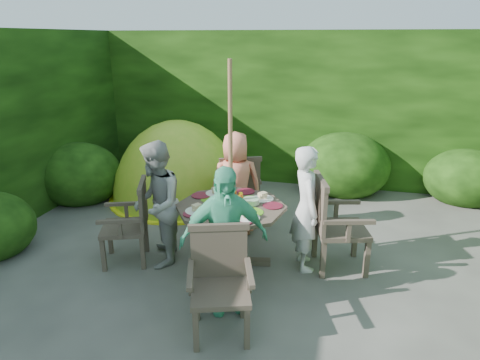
% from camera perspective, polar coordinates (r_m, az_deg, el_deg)
% --- Properties ---
extents(ground, '(60.00, 60.00, 0.00)m').
position_cam_1_polar(ground, '(4.25, 4.05, -15.83)').
color(ground, '#484641').
rests_on(ground, ground).
extents(hedge_enclosure, '(9.00, 9.00, 2.50)m').
position_cam_1_polar(hedge_enclosure, '(4.96, 7.09, 5.06)').
color(hedge_enclosure, black).
rests_on(hedge_enclosure, ground).
extents(patio_table, '(1.40, 1.40, 0.83)m').
position_cam_1_polar(patio_table, '(4.59, -1.16, -4.67)').
color(patio_table, '#3A3026').
rests_on(patio_table, ground).
extents(parasol_pole, '(0.05, 0.05, 2.20)m').
position_cam_1_polar(parasol_pole, '(4.41, -1.26, 1.47)').
color(parasol_pole, brown).
rests_on(parasol_pole, ground).
extents(garden_chair_right, '(0.66, 0.70, 0.98)m').
position_cam_1_polar(garden_chair_right, '(4.66, 12.38, -5.58)').
color(garden_chair_right, '#3A3026').
rests_on(garden_chair_right, ground).
extents(garden_chair_left, '(0.63, 0.66, 0.89)m').
position_cam_1_polar(garden_chair_left, '(4.85, -14.34, -5.38)').
color(garden_chair_left, '#3A3026').
rests_on(garden_chair_left, ground).
extents(garden_chair_back, '(0.70, 0.67, 0.92)m').
position_cam_1_polar(garden_chair_back, '(5.65, -0.18, -1.15)').
color(garden_chair_back, '#3A3026').
rests_on(garden_chair_back, ground).
extents(garden_chair_front, '(0.64, 0.60, 0.88)m').
position_cam_1_polar(garden_chair_front, '(3.67, -2.70, -13.17)').
color(garden_chair_front, '#3A3026').
rests_on(garden_chair_front, ground).
extents(child_right, '(0.46, 0.57, 1.35)m').
position_cam_1_polar(child_right, '(4.57, 8.86, -3.79)').
color(child_right, silver).
rests_on(child_right, ground).
extents(child_left, '(0.71, 0.80, 1.38)m').
position_cam_1_polar(child_left, '(4.68, -11.05, -3.22)').
color(child_left, '#999894').
rests_on(child_left, ground).
extents(child_back, '(0.75, 0.61, 1.32)m').
position_cam_1_polar(child_back, '(5.31, -0.56, -0.56)').
color(child_back, '#E97E60').
rests_on(child_back, ground).
extents(child_front, '(0.86, 0.68, 1.37)m').
position_cam_1_polar(child_front, '(3.83, -2.13, -8.02)').
color(child_front, '#51BD93').
rests_on(child_front, ground).
extents(dome_tent, '(2.45, 2.45, 2.43)m').
position_cam_1_polar(dome_tent, '(6.78, -8.13, -2.34)').
color(dome_tent, '#91BB24').
rests_on(dome_tent, ground).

